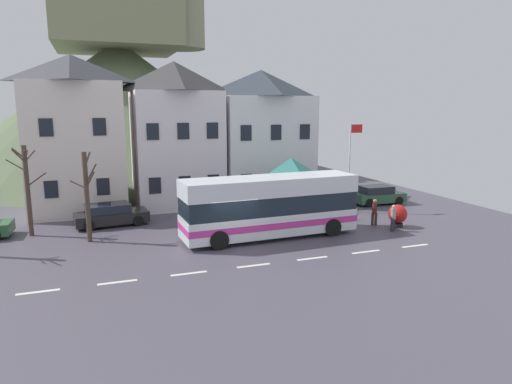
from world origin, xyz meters
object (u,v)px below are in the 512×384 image
(hilltop_castle, at_px, (121,102))
(pedestrian_02, at_px, (375,212))
(parked_car_01, at_px, (377,195))
(pedestrian_00, at_px, (332,207))
(townhouse_02, at_px, (261,135))
(parked_car_00, at_px, (111,215))
(transit_bus, at_px, (270,207))
(flagpole, at_px, (351,161))
(pedestrian_01, at_px, (393,218))
(parked_car_03, at_px, (311,199))
(bare_tree_01, at_px, (87,195))
(bus_shelter, at_px, (291,170))
(harbour_buoy, at_px, (398,215))
(public_bench, at_px, (272,203))
(townhouse_00, at_px, (75,135))
(townhouse_01, at_px, (176,135))
(bare_tree_00, at_px, (27,187))

(hilltop_castle, xyz_separation_m, pedestrian_02, (12.82, -30.79, -6.99))
(parked_car_01, relative_size, pedestrian_00, 2.34)
(townhouse_02, bearing_deg, parked_car_00, -156.09)
(transit_bus, bearing_deg, townhouse_02, 69.79)
(parked_car_00, relative_size, pedestrian_00, 2.70)
(townhouse_02, xyz_separation_m, flagpole, (3.94, -7.00, -1.42))
(pedestrian_01, xyz_separation_m, flagpole, (0.21, 5.22, 2.79))
(transit_bus, bearing_deg, parked_car_03, 44.99)
(pedestrian_01, distance_m, bare_tree_01, 17.23)
(parked_car_01, height_order, parked_car_03, parked_car_01)
(parked_car_01, bearing_deg, townhouse_02, 145.44)
(bus_shelter, relative_size, bare_tree_01, 0.80)
(transit_bus, xyz_separation_m, harbour_buoy, (8.06, -0.64, -0.94))
(hilltop_castle, height_order, public_bench, hilltop_castle)
(transit_bus, relative_size, flagpole, 1.64)
(transit_bus, bearing_deg, pedestrian_02, -0.62)
(flagpole, bearing_deg, townhouse_00, 159.62)
(transit_bus, distance_m, pedestrian_02, 7.06)
(parked_car_03, bearing_deg, flagpole, -54.61)
(pedestrian_00, bearing_deg, bus_shelter, 127.53)
(pedestrian_00, distance_m, flagpole, 4.12)
(townhouse_02, xyz_separation_m, bare_tree_01, (-13.00, -8.47, -2.45))
(townhouse_01, bearing_deg, public_bench, -34.20)
(bus_shelter, relative_size, pedestrian_02, 2.38)
(parked_car_00, bearing_deg, pedestrian_00, -22.26)
(bus_shelter, xyz_separation_m, parked_car_00, (-11.47, 1.40, -2.46))
(parked_car_00, bearing_deg, townhouse_01, 37.90)
(bare_tree_00, bearing_deg, townhouse_02, 20.75)
(parked_car_00, distance_m, bare_tree_00, 4.91)
(bus_shelter, bearing_deg, pedestrian_00, -52.47)
(bus_shelter, distance_m, pedestrian_02, 6.01)
(bare_tree_00, bearing_deg, bus_shelter, -1.87)
(parked_car_00, height_order, parked_car_03, parked_car_00)
(parked_car_03, distance_m, public_bench, 2.88)
(parked_car_01, relative_size, bare_tree_01, 0.80)
(transit_bus, xyz_separation_m, bare_tree_01, (-9.51, 2.41, 0.85))
(pedestrian_02, bearing_deg, public_bench, 124.15)
(hilltop_castle, bearing_deg, pedestrian_02, -67.40)
(townhouse_02, xyz_separation_m, pedestrian_00, (1.47, -8.96, -4.08))
(parked_car_03, relative_size, harbour_buoy, 3.35)
(parked_car_00, bearing_deg, transit_bus, -40.86)
(parked_car_03, bearing_deg, townhouse_02, 108.32)
(parked_car_00, bearing_deg, flagpole, -12.97)
(harbour_buoy, xyz_separation_m, bare_tree_01, (-17.57, 3.05, 1.79))
(parked_car_01, height_order, pedestrian_00, pedestrian_00)
(public_bench, bearing_deg, harbour_buoy, -53.33)
(parked_car_03, distance_m, pedestrian_02, 6.02)
(hilltop_castle, xyz_separation_m, bare_tree_01, (-3.69, -28.60, -5.28))
(parked_car_00, height_order, parked_car_01, parked_car_01)
(transit_bus, height_order, parked_car_00, transit_bus)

